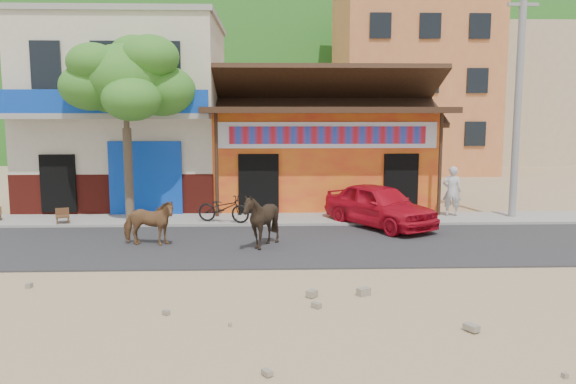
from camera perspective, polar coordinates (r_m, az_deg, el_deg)
name	(u,v)px	position (r m, az deg, el deg)	size (l,w,h in m)	color
ground	(271,270)	(12.96, -1.73, -7.94)	(120.00, 120.00, 0.00)	#9E825B
road	(271,245)	(15.38, -1.77, -5.36)	(60.00, 5.00, 0.04)	#28282B
sidewalk	(270,220)	(18.80, -1.81, -2.83)	(60.00, 2.00, 0.12)	gray
dance_club	(320,159)	(22.64, 3.23, 3.39)	(8.00, 6.00, 3.60)	orange
cafe_building	(130,116)	(23.14, -15.74, 7.43)	(7.00, 6.00, 7.00)	beige
apartment_front	(409,77)	(37.67, 12.18, 11.34)	(9.00, 9.00, 12.00)	#CC723F
apartment_rear	(507,96)	(46.18, 21.33, 9.05)	(8.00, 8.00, 10.00)	tan
hillside	(269,57)	(82.92, -1.96, 13.58)	(100.00, 40.00, 24.00)	#194C14
tree	(127,128)	(18.85, -16.06, 6.26)	(3.00, 3.00, 6.00)	#2D721E
utility_pole	(518,97)	(20.24, 22.35, 8.90)	(0.24, 0.24, 8.00)	gray
cow_tan	(149,223)	(15.52, -13.98, -3.05)	(0.67, 1.47, 1.24)	brown
cow_dark	(261,220)	(14.78, -2.72, -2.89)	(1.19, 1.34, 1.48)	black
red_car	(379,205)	(17.84, 9.24, -1.33)	(1.62, 4.02, 1.37)	red
scooter	(224,208)	(18.08, -6.57, -1.64)	(0.61, 1.74, 0.91)	black
pedestrian	(452,191)	(19.87, 16.31, 0.09)	(0.62, 0.41, 1.70)	silver
cafe_chair_right	(62,210)	(19.18, -21.96, -1.67)	(0.41, 0.41, 0.88)	#4F2A1A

